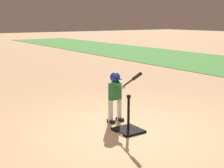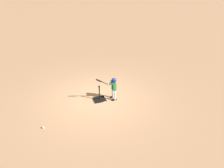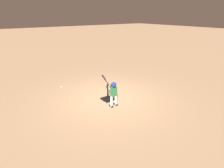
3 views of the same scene
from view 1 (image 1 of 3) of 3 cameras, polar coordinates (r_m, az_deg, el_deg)
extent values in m
plane|color=tan|center=(5.77, 2.85, -9.05)|extent=(90.00, 90.00, 0.00)
cube|color=white|center=(5.92, 2.73, -8.43)|extent=(0.51, 0.51, 0.02)
cube|color=black|center=(5.89, 3.00, -8.43)|extent=(0.51, 0.46, 0.04)
cylinder|color=black|center=(5.79, 3.03, -5.43)|extent=(0.05, 0.05, 0.60)
cylinder|color=black|center=(5.70, 3.07, -2.29)|extent=(0.08, 0.08, 0.05)
cylinder|color=silver|center=(6.43, 1.34, -4.69)|extent=(0.10, 0.10, 0.46)
cube|color=black|center=(6.47, 1.44, -6.44)|extent=(0.18, 0.10, 0.06)
cylinder|color=silver|center=(6.30, -0.26, -5.03)|extent=(0.10, 0.10, 0.46)
cube|color=black|center=(6.34, -0.15, -6.82)|extent=(0.18, 0.10, 0.06)
cube|color=#236B38|center=(6.26, 0.55, -1.31)|extent=(0.14, 0.25, 0.34)
sphere|color=tan|center=(6.20, 0.56, 1.14)|extent=(0.18, 0.18, 0.18)
sphere|color=navy|center=(6.20, 0.56, 1.24)|extent=(0.21, 0.21, 0.21)
cube|color=navy|center=(6.14, 1.05, 0.88)|extent=(0.11, 0.16, 0.01)
cylinder|color=#236B38|center=(6.15, 1.57, -0.06)|extent=(0.29, 0.14, 0.10)
cylinder|color=#236B38|center=(6.10, 1.00, -0.15)|extent=(0.28, 0.16, 0.10)
sphere|color=tan|center=(6.03, 2.04, -0.45)|extent=(0.09, 0.09, 0.09)
cylinder|color=black|center=(5.81, 3.56, 0.66)|extent=(0.51, 0.05, 0.34)
cylinder|color=black|center=(5.68, 4.60, 1.42)|extent=(0.24, 0.07, 0.18)
cylinder|color=black|center=(6.05, 1.94, -0.52)|extent=(0.04, 0.05, 0.05)
camera|label=2|loc=(11.77, 46.76, 23.90)|focal=35.00mm
camera|label=3|loc=(12.32, 1.20, 18.20)|focal=28.00mm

